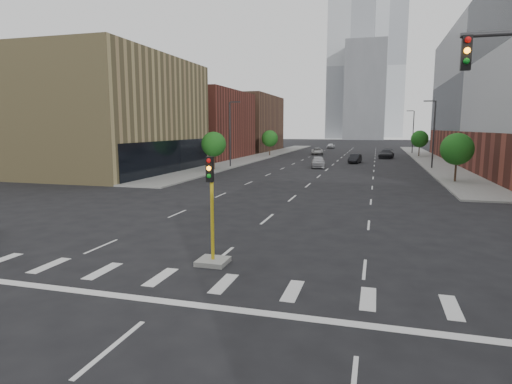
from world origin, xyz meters
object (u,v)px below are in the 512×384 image
at_px(car_deep_right, 386,154).
at_px(car_distant, 331,146).
at_px(car_near_left, 318,162).
at_px(median_traffic_signal, 212,241).
at_px(car_far_left, 317,151).
at_px(car_mid_right, 355,159).

distance_m(car_deep_right, car_distant, 36.30).
xyz_separation_m(car_near_left, car_deep_right, (9.48, 21.84, 0.01)).
relative_size(median_traffic_signal, car_far_left, 0.88).
xyz_separation_m(median_traffic_signal, car_near_left, (-1.50, 43.66, -0.17)).
distance_m(car_far_left, car_distant, 26.45).
bearing_deg(car_far_left, median_traffic_signal, -93.68).
bearing_deg(car_distant, car_mid_right, -77.38).
bearing_deg(car_distant, car_near_left, -83.76).
height_order(car_near_left, car_mid_right, car_near_left).
relative_size(car_mid_right, car_deep_right, 0.76).
relative_size(car_near_left, car_deep_right, 0.84).
height_order(car_mid_right, car_far_left, car_mid_right).
bearing_deg(car_near_left, car_mid_right, 55.92).
height_order(median_traffic_signal, car_far_left, median_traffic_signal).
relative_size(car_far_left, car_deep_right, 0.89).
height_order(car_mid_right, car_deep_right, car_deep_right).
height_order(car_near_left, car_distant, car_near_left).
height_order(car_far_left, car_distant, car_distant).
height_order(car_far_left, car_deep_right, car_deep_right).
height_order(car_mid_right, car_distant, car_distant).
bearing_deg(car_distant, median_traffic_signal, -84.70).
distance_m(median_traffic_signal, car_deep_right, 65.98).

